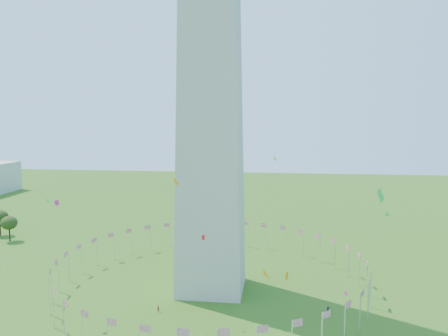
{
  "coord_description": "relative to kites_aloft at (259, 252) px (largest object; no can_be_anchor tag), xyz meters",
  "views": [
    {
      "loc": [
        16.92,
        -60.48,
        45.27
      ],
      "look_at": [
        5.16,
        35.0,
        34.19
      ],
      "focal_mm": 35.0,
      "sensor_mm": 36.0,
      "label": 1
    }
  ],
  "objects": [
    {
      "name": "kites_aloft",
      "position": [
        0.0,
        0.0,
        0.0
      ],
      "size": [
        117.7,
        62.69,
        31.73
      ],
      "color": "orange",
      "rests_on": "ground"
    },
    {
      "name": "flag_ring",
      "position": [
        -13.58,
        26.11,
        -14.26
      ],
      "size": [
        80.24,
        80.24,
        9.0
      ],
      "color": "silver",
      "rests_on": "ground"
    }
  ]
}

